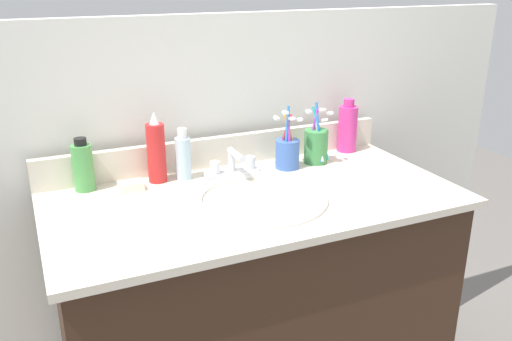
# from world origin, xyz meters

# --- Properties ---
(vanity_cabinet) EXTENTS (1.03, 0.50, 0.84)m
(vanity_cabinet) POSITION_xyz_m (0.00, 0.00, 0.42)
(vanity_cabinet) COLOR #382316
(vanity_cabinet) RESTS_ON ground_plane
(countertop) EXTENTS (1.08, 0.55, 0.02)m
(countertop) POSITION_xyz_m (0.00, 0.00, 0.85)
(countertop) COLOR beige
(countertop) RESTS_ON vanity_cabinet
(backsplash) EXTENTS (1.08, 0.02, 0.09)m
(backsplash) POSITION_xyz_m (0.00, 0.26, 0.90)
(backsplash) COLOR beige
(backsplash) RESTS_ON countertop
(back_wall) EXTENTS (2.18, 0.04, 1.30)m
(back_wall) POSITION_xyz_m (0.00, 0.32, 0.65)
(back_wall) COLOR silver
(back_wall) RESTS_ON ground_plane
(sink_basin) EXTENTS (0.35, 0.35, 0.11)m
(sink_basin) POSITION_xyz_m (0.00, -0.03, 0.83)
(sink_basin) COLOR white
(sink_basin) RESTS_ON countertop
(faucet) EXTENTS (0.16, 0.10, 0.08)m
(faucet) POSITION_xyz_m (0.00, 0.16, 0.89)
(faucet) COLOR silver
(faucet) RESTS_ON countertop
(bottle_spray_red) EXTENTS (0.05, 0.05, 0.20)m
(bottle_spray_red) POSITION_xyz_m (-0.21, 0.21, 0.95)
(bottle_spray_red) COLOR red
(bottle_spray_red) RESTS_ON countertop
(bottle_toner_green) EXTENTS (0.06, 0.06, 0.15)m
(bottle_toner_green) POSITION_xyz_m (-0.40, 0.23, 0.93)
(bottle_toner_green) COLOR #4C9E4C
(bottle_toner_green) RESTS_ON countertop
(bottle_soap_pink) EXTENTS (0.06, 0.06, 0.17)m
(bottle_soap_pink) POSITION_xyz_m (0.43, 0.22, 0.94)
(bottle_soap_pink) COLOR #D8338C
(bottle_soap_pink) RESTS_ON countertop
(bottle_gel_clear) EXTENTS (0.04, 0.04, 0.15)m
(bottle_gel_clear) POSITION_xyz_m (-0.13, 0.20, 0.92)
(bottle_gel_clear) COLOR silver
(bottle_gel_clear) RESTS_ON countertop
(cup_blue_plastic) EXTENTS (0.07, 0.07, 0.19)m
(cup_blue_plastic) POSITION_xyz_m (0.17, 0.16, 0.91)
(cup_blue_plastic) COLOR #3F66B7
(cup_blue_plastic) RESTS_ON countertop
(cup_green) EXTENTS (0.07, 0.08, 0.19)m
(cup_green) POSITION_xyz_m (0.28, 0.16, 0.91)
(cup_green) COLOR #3F8C47
(cup_green) RESTS_ON countertop
(soap_bar) EXTENTS (0.06, 0.04, 0.02)m
(soap_bar) POSITION_xyz_m (-0.29, 0.17, 0.87)
(soap_bar) COLOR white
(soap_bar) RESTS_ON countertop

